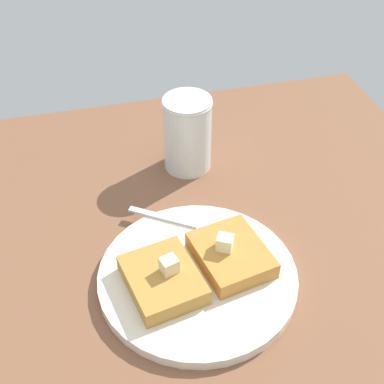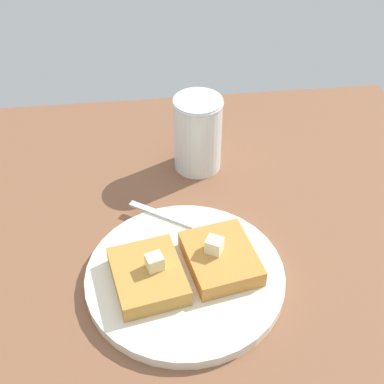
# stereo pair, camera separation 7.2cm
# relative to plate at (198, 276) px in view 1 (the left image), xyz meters

# --- Properties ---
(table_surface) EXTENTS (0.91, 0.91, 0.02)m
(table_surface) POSITION_rel_plate_xyz_m (-0.04, -0.02, -0.02)
(table_surface) COLOR brown
(table_surface) RESTS_ON ground
(plate) EXTENTS (0.24, 0.24, 0.01)m
(plate) POSITION_rel_plate_xyz_m (0.00, 0.00, 0.00)
(plate) COLOR silver
(plate) RESTS_ON table_surface
(toast_slice_left) EXTENTS (0.10, 0.11, 0.02)m
(toast_slice_left) POSITION_rel_plate_xyz_m (-0.05, -0.01, 0.02)
(toast_slice_left) COLOR #B58138
(toast_slice_left) RESTS_ON plate
(toast_slice_middle) EXTENTS (0.10, 0.11, 0.02)m
(toast_slice_middle) POSITION_rel_plate_xyz_m (0.05, 0.01, 0.02)
(toast_slice_middle) COLOR #BE7D34
(toast_slice_middle) RESTS_ON plate
(butter_pat_primary) EXTENTS (0.02, 0.02, 0.02)m
(butter_pat_primary) POSITION_rel_plate_xyz_m (-0.04, -0.01, 0.04)
(butter_pat_primary) COLOR beige
(butter_pat_primary) RESTS_ON toast_slice_left
(butter_pat_secondary) EXTENTS (0.03, 0.02, 0.02)m
(butter_pat_secondary) POSITION_rel_plate_xyz_m (0.04, 0.01, 0.04)
(butter_pat_secondary) COLOR #F6F1C3
(butter_pat_secondary) RESTS_ON toast_slice_middle
(fork) EXTENTS (0.14, 0.10, 0.00)m
(fork) POSITION_rel_plate_xyz_m (0.01, 0.08, 0.01)
(fork) COLOR silver
(fork) RESTS_ON plate
(syrup_jar) EXTENTS (0.07, 0.07, 0.12)m
(syrup_jar) POSITION_rel_plate_xyz_m (0.04, 0.23, 0.05)
(syrup_jar) COLOR #361608
(syrup_jar) RESTS_ON table_surface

